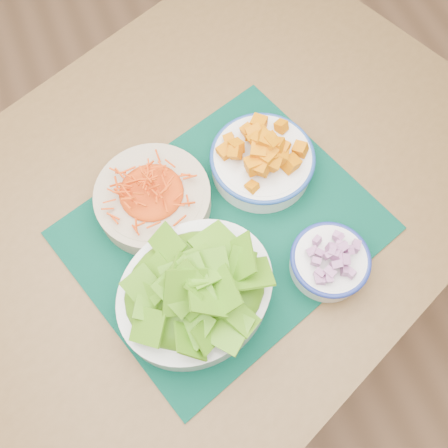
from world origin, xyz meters
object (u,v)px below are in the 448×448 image
at_px(lettuce_bowl, 195,289).
at_px(table, 189,228).
at_px(carrot_bowl, 152,196).
at_px(placemat, 224,231).
at_px(squash_bowl, 262,158).
at_px(onion_bowl, 330,260).

bearing_deg(lettuce_bowl, table, 57.67).
height_order(table, carrot_bowl, carrot_bowl).
height_order(placemat, squash_bowl, squash_bowl).
xyz_separation_m(lettuce_bowl, onion_bowl, (0.24, -0.03, -0.02)).
bearing_deg(table, lettuce_bowl, -126.29).
bearing_deg(table, placemat, -75.20).
relative_size(squash_bowl, onion_bowl, 1.40).
bearing_deg(table, onion_bowl, -68.40).
height_order(placemat, carrot_bowl, carrot_bowl).
distance_m(lettuce_bowl, onion_bowl, 0.24).
distance_m(table, lettuce_bowl, 0.23).
distance_m(carrot_bowl, lettuce_bowl, 0.20).
bearing_deg(lettuce_bowl, placemat, 29.21).
xyz_separation_m(carrot_bowl, lettuce_bowl, (0.01, -0.20, 0.02)).
height_order(squash_bowl, onion_bowl, squash_bowl).
xyz_separation_m(table, lettuce_bowl, (-0.04, -0.17, 0.15)).
relative_size(placemat, onion_bowl, 3.45).
height_order(placemat, lettuce_bowl, lettuce_bowl).
height_order(carrot_bowl, squash_bowl, squash_bowl).
height_order(table, lettuce_bowl, lettuce_bowl).
bearing_deg(table, squash_bowl, -13.23).
bearing_deg(carrot_bowl, placemat, -43.64).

